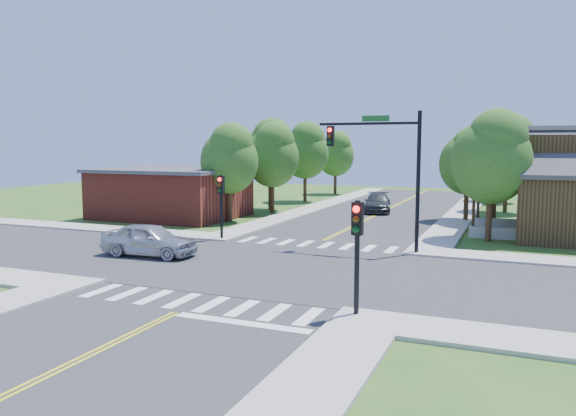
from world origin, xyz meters
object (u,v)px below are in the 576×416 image
at_px(car_dgrey, 377,203).
at_px(signal_mast_ne, 385,158).
at_px(signal_pole_nw, 221,195).
at_px(car_silver, 149,240).
at_px(signal_pole_se, 357,236).

bearing_deg(car_dgrey, signal_mast_ne, -87.38).
relative_size(signal_pole_nw, car_dgrey, 0.69).
relative_size(signal_mast_ne, car_silver, 1.46).
bearing_deg(signal_pole_nw, car_silver, -99.58).
distance_m(signal_pole_se, signal_pole_nw, 15.84).
bearing_deg(signal_pole_se, car_dgrey, 102.15).
bearing_deg(signal_pole_se, signal_pole_nw, 135.00).
bearing_deg(signal_pole_nw, car_dgrey, 72.54).
bearing_deg(signal_pole_nw, signal_pole_se, -45.00).
bearing_deg(signal_mast_ne, signal_pole_se, -81.44).
height_order(signal_pole_se, car_silver, signal_pole_se).
height_order(signal_pole_se, signal_pole_nw, same).
relative_size(car_silver, car_dgrey, 0.90).
relative_size(signal_pole_nw, car_silver, 0.77).
bearing_deg(signal_mast_ne, car_silver, -151.87).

